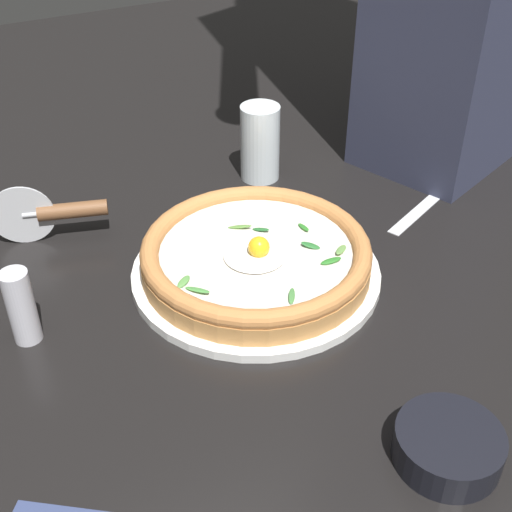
# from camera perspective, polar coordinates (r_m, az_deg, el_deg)

# --- Properties ---
(ground_plane) EXTENTS (2.40, 2.40, 0.03)m
(ground_plane) POSITION_cam_1_polar(r_m,az_deg,el_deg) (0.91, -1.28, -2.22)
(ground_plane) COLOR black
(ground_plane) RESTS_ON ground
(pizza_plate) EXTENTS (0.32, 0.32, 0.01)m
(pizza_plate) POSITION_cam_1_polar(r_m,az_deg,el_deg) (0.89, 0.00, -1.35)
(pizza_plate) COLOR white
(pizza_plate) RESTS_ON ground
(pizza) EXTENTS (0.29, 0.29, 0.06)m
(pizza) POSITION_cam_1_polar(r_m,az_deg,el_deg) (0.87, 0.00, 0.09)
(pizza) COLOR #BE8347
(pizza) RESTS_ON pizza_plate
(side_bowl) EXTENTS (0.10, 0.10, 0.04)m
(side_bowl) POSITION_cam_1_polar(r_m,az_deg,el_deg) (0.70, 15.64, -14.94)
(side_bowl) COLOR black
(side_bowl) RESTS_ON ground
(pizza_cutter) EXTENTS (0.15, 0.06, 0.09)m
(pizza_cutter) POSITION_cam_1_polar(r_m,az_deg,el_deg) (0.98, -16.30, 3.53)
(pizza_cutter) COLOR silver
(pizza_cutter) RESTS_ON ground
(table_knife) EXTENTS (0.21, 0.11, 0.01)m
(table_knife) POSITION_cam_1_polar(r_m,az_deg,el_deg) (1.10, 15.04, 5.27)
(table_knife) COLOR silver
(table_knife) RESTS_ON ground
(drinking_glass) EXTENTS (0.06, 0.06, 0.12)m
(drinking_glass) POSITION_cam_1_polar(r_m,az_deg,el_deg) (1.09, 0.33, 8.95)
(drinking_glass) COLOR silver
(drinking_glass) RESTS_ON ground
(pepper_shaker) EXTENTS (0.03, 0.03, 0.09)m
(pepper_shaker) POSITION_cam_1_polar(r_m,az_deg,el_deg) (0.82, -18.90, -4.00)
(pepper_shaker) COLOR silver
(pepper_shaker) RESTS_ON ground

